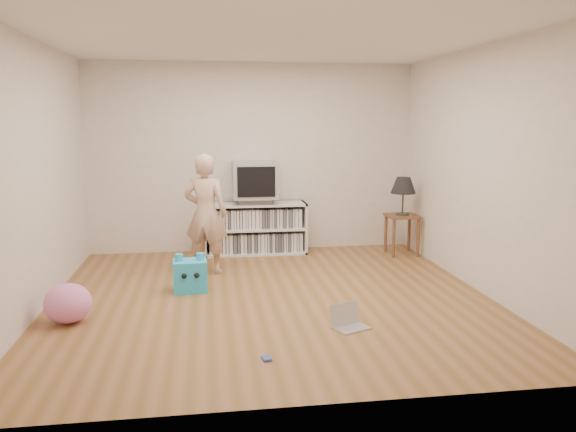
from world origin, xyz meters
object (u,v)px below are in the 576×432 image
(table_lamp, at_px, (403,186))
(plush_blue, at_px, (190,275))
(person, at_px, (206,214))
(laptop, at_px, (348,321))
(side_table, at_px, (402,224))
(dvd_deck, at_px, (255,201))
(plush_pink, at_px, (68,303))
(media_unit, at_px, (255,228))
(crt_tv, at_px, (255,180))

(table_lamp, xyz_separation_m, plush_blue, (-2.83, -1.28, -0.77))
(person, height_order, laptop, person)
(side_table, bearing_deg, dvd_deck, 169.41)
(table_lamp, relative_size, plush_blue, 1.25)
(dvd_deck, distance_m, plush_blue, 1.93)
(side_table, xyz_separation_m, plush_pink, (-3.90, -2.09, -0.24))
(dvd_deck, distance_m, person, 1.14)
(laptop, height_order, plush_blue, plush_blue)
(media_unit, distance_m, laptop, 3.03)
(person, bearing_deg, table_lamp, -149.62)
(crt_tv, bearing_deg, laptop, -78.98)
(crt_tv, xyz_separation_m, side_table, (1.98, -0.37, -0.60))
(media_unit, xyz_separation_m, dvd_deck, (0.00, -0.02, 0.39))
(crt_tv, bearing_deg, plush_pink, -128.13)
(table_lamp, height_order, person, person)
(crt_tv, height_order, table_lamp, crt_tv)
(dvd_deck, relative_size, person, 0.31)
(person, xyz_separation_m, plush_pink, (-1.26, -1.53, -0.54))
(media_unit, height_order, side_table, media_unit)
(crt_tv, bearing_deg, person, -125.80)
(plush_blue, distance_m, plush_pink, 1.35)
(person, xyz_separation_m, laptop, (1.24, -2.02, -0.66))
(dvd_deck, bearing_deg, person, -125.70)
(crt_tv, bearing_deg, dvd_deck, 90.00)
(table_lamp, height_order, plush_pink, table_lamp)
(media_unit, xyz_separation_m, table_lamp, (1.98, -0.39, 0.59))
(plush_pink, bearing_deg, dvd_deck, 51.91)
(dvd_deck, relative_size, crt_tv, 0.75)
(person, bearing_deg, dvd_deck, -107.21)
(plush_blue, relative_size, plush_pink, 0.97)
(media_unit, relative_size, plush_blue, 3.39)
(dvd_deck, height_order, table_lamp, table_lamp)
(side_table, bearing_deg, plush_blue, -155.73)
(side_table, distance_m, table_lamp, 0.53)
(media_unit, bearing_deg, plush_pink, -127.91)
(plush_blue, bearing_deg, laptop, -45.44)
(side_table, bearing_deg, media_unit, 168.98)
(laptop, bearing_deg, dvd_deck, 77.72)
(side_table, distance_m, plush_pink, 4.43)
(dvd_deck, height_order, crt_tv, crt_tv)
(media_unit, relative_size, crt_tv, 2.33)
(person, bearing_deg, side_table, -149.62)
(media_unit, xyz_separation_m, plush_pink, (-1.93, -2.47, -0.17))
(media_unit, distance_m, plush_blue, 1.87)
(crt_tv, xyz_separation_m, person, (-0.67, -0.92, -0.30))
(table_lamp, bearing_deg, plush_blue, -155.73)
(crt_tv, xyz_separation_m, plush_pink, (-1.93, -2.45, -0.84))
(side_table, bearing_deg, laptop, -118.67)
(dvd_deck, bearing_deg, table_lamp, -10.59)
(side_table, bearing_deg, plush_pink, -151.89)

